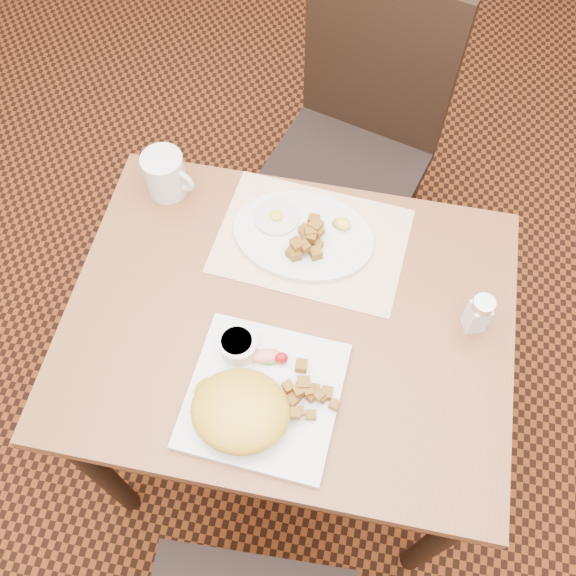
# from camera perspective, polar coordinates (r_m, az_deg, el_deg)

# --- Properties ---
(ground) EXTENTS (8.00, 8.00, 0.00)m
(ground) POSITION_cam_1_polar(r_m,az_deg,el_deg) (1.99, 0.04, -12.33)
(ground) COLOR black
(ground) RESTS_ON ground
(table) EXTENTS (0.90, 0.70, 0.75)m
(table) POSITION_cam_1_polar(r_m,az_deg,el_deg) (1.39, 0.05, -4.69)
(table) COLOR brown
(table) RESTS_ON ground
(chair_far) EXTENTS (0.52, 0.53, 0.97)m
(chair_far) POSITION_cam_1_polar(r_m,az_deg,el_deg) (1.87, 6.04, 13.26)
(chair_far) COLOR black
(chair_far) RESTS_ON ground
(placemat) EXTENTS (0.42, 0.31, 0.00)m
(placemat) POSITION_cam_1_polar(r_m,az_deg,el_deg) (1.39, 2.12, 4.24)
(placemat) COLOR white
(placemat) RESTS_ON table
(plate_square) EXTENTS (0.30, 0.30, 0.02)m
(plate_square) POSITION_cam_1_polar(r_m,az_deg,el_deg) (1.22, -2.18, -9.54)
(plate_square) COLOR silver
(plate_square) RESTS_ON table
(plate_oval) EXTENTS (0.32, 0.25, 0.02)m
(plate_oval) POSITION_cam_1_polar(r_m,az_deg,el_deg) (1.38, 1.37, 4.69)
(plate_oval) COLOR silver
(plate_oval) RESTS_ON placemat
(hollandaise_mound) EXTENTS (0.19, 0.16, 0.07)m
(hollandaise_mound) POSITION_cam_1_polar(r_m,az_deg,el_deg) (1.17, -4.32, -10.82)
(hollandaise_mound) COLOR gold
(hollandaise_mound) RESTS_ON plate_square
(ramekin) EXTENTS (0.07, 0.07, 0.04)m
(ramekin) POSITION_cam_1_polar(r_m,az_deg,el_deg) (1.23, -4.44, -5.11)
(ramekin) COLOR silver
(ramekin) RESTS_ON plate_square
(garnish_sq) EXTENTS (0.08, 0.05, 0.03)m
(garnish_sq) POSITION_cam_1_polar(r_m,az_deg,el_deg) (1.23, -1.55, -6.12)
(garnish_sq) COLOR #387223
(garnish_sq) RESTS_ON plate_square
(fried_egg) EXTENTS (0.10, 0.10, 0.02)m
(fried_egg) POSITION_cam_1_polar(r_m,az_deg,el_deg) (1.40, -1.02, 6.39)
(fried_egg) COLOR white
(fried_egg) RESTS_ON plate_oval
(garnish_ov) EXTENTS (0.05, 0.04, 0.02)m
(garnish_ov) POSITION_cam_1_polar(r_m,az_deg,el_deg) (1.39, 4.85, 5.74)
(garnish_ov) COLOR #387223
(garnish_ov) RESTS_ON plate_oval
(salt_shaker) EXTENTS (0.05, 0.05, 0.10)m
(salt_shaker) POSITION_cam_1_polar(r_m,az_deg,el_deg) (1.30, 16.56, -2.21)
(salt_shaker) COLOR white
(salt_shaker) RESTS_ON table
(coffee_mug) EXTENTS (0.12, 0.09, 0.10)m
(coffee_mug) POSITION_cam_1_polar(r_m,az_deg,el_deg) (1.45, -10.81, 9.90)
(coffee_mug) COLOR silver
(coffee_mug) RESTS_ON table
(home_fries_sq) EXTENTS (0.11, 0.12, 0.04)m
(home_fries_sq) POSITION_cam_1_polar(r_m,az_deg,el_deg) (1.20, 1.68, -9.24)
(home_fries_sq) COLOR #925D17
(home_fries_sq) RESTS_ON plate_square
(home_fries_ov) EXTENTS (0.08, 0.12, 0.04)m
(home_fries_ov) POSITION_cam_1_polar(r_m,az_deg,el_deg) (1.35, 1.71, 4.40)
(home_fries_ov) COLOR #925D17
(home_fries_ov) RESTS_ON plate_oval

